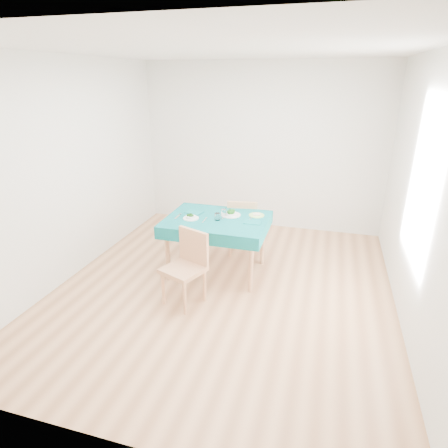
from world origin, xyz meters
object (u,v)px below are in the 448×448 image
(chair_near, at_px, (183,262))
(bowl_far, at_px, (231,213))
(chair_far, at_px, (243,220))
(bowl_near, at_px, (191,216))
(table, at_px, (217,245))
(side_plate, at_px, (257,215))

(chair_near, height_order, bowl_far, chair_near)
(bowl_far, bearing_deg, chair_far, 84.73)
(chair_near, bearing_deg, chair_far, 98.83)
(chair_near, xyz_separation_m, bowl_near, (-0.17, 0.72, 0.27))
(chair_near, bearing_deg, table, 101.61)
(chair_near, bearing_deg, side_plate, 81.70)
(side_plate, bearing_deg, bowl_far, -165.28)
(bowl_near, relative_size, side_plate, 1.00)
(table, distance_m, chair_near, 0.85)
(table, bearing_deg, bowl_near, -162.27)
(bowl_near, bearing_deg, side_plate, 23.63)
(bowl_far, distance_m, side_plate, 0.34)
(side_plate, bearing_deg, table, -152.68)
(chair_far, bearing_deg, side_plate, 114.86)
(table, distance_m, side_plate, 0.65)
(side_plate, bearing_deg, bowl_near, -156.37)
(chair_near, distance_m, bowl_near, 0.79)
(table, bearing_deg, chair_far, 73.88)
(table, relative_size, bowl_near, 6.34)
(bowl_near, distance_m, bowl_far, 0.53)
(chair_far, bearing_deg, bowl_far, 76.38)
(bowl_near, distance_m, side_plate, 0.85)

